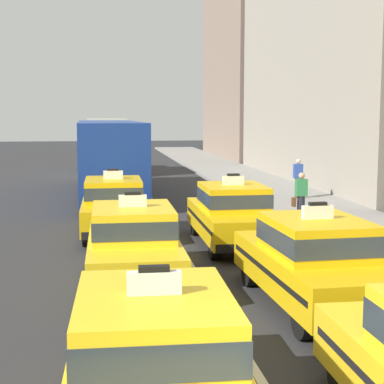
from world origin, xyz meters
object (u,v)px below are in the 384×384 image
at_px(box_truck_left_fifth, 107,144).
at_px(taxi_right_second, 314,260).
at_px(taxi_left_second, 133,244).
at_px(bus_left_fourth, 109,154).
at_px(taxi_left_third, 114,205).
at_px(pedestrian_mid_block, 301,197).
at_px(taxi_left_nearest, 154,363).
at_px(taxi_right_third, 232,213).
at_px(pedestrian_by_storefront, 298,179).

bearing_deg(box_truck_left_fifth, taxi_right_second, -82.79).
bearing_deg(taxi_left_second, bus_left_fourth, 91.12).
bearing_deg(box_truck_left_fifth, taxi_left_third, -90.10).
xyz_separation_m(box_truck_left_fifth, pedestrian_mid_block, (5.91, -18.79, -0.87)).
relative_size(taxi_left_second, taxi_left_third, 1.00).
xyz_separation_m(taxi_left_third, box_truck_left_fifth, (0.03, 19.56, 0.90)).
xyz_separation_m(taxi_left_nearest, bus_left_fourth, (-0.18, 20.32, 0.94)).
bearing_deg(bus_left_fourth, taxi_left_nearest, -89.51).
bearing_deg(bus_left_fourth, taxi_left_second, -88.88).
bearing_deg(taxi_right_third, taxi_left_nearest, -107.02).
distance_m(taxi_left_nearest, pedestrian_by_storefront, 18.89).
relative_size(taxi_left_second, taxi_right_second, 0.99).
xyz_separation_m(taxi_left_nearest, pedestrian_mid_block, (5.78, 12.37, 0.03)).
bearing_deg(pedestrian_mid_block, taxi_right_second, -106.96).
distance_m(taxi_right_third, pedestrian_mid_block, 3.96).
distance_m(bus_left_fourth, taxi_right_second, 16.54).
distance_m(taxi_left_second, pedestrian_mid_block, 8.44).
height_order(taxi_left_third, taxi_right_third, same).
distance_m(taxi_left_third, taxi_right_second, 8.18).
bearing_deg(taxi_left_second, pedestrian_mid_block, 47.77).
distance_m(taxi_left_third, box_truck_left_fifth, 19.58).
bearing_deg(taxi_right_third, taxi_left_second, -129.14).
height_order(box_truck_left_fifth, taxi_right_second, box_truck_left_fifth).
relative_size(bus_left_fourth, box_truck_left_fifth, 1.61).
bearing_deg(taxi_left_third, taxi_left_second, -87.16).
bearing_deg(bus_left_fourth, pedestrian_mid_block, -53.20).
xyz_separation_m(pedestrian_mid_block, pedestrian_by_storefront, (1.58, 5.03, 0.03)).
height_order(taxi_left_third, taxi_right_second, same).
distance_m(taxi_right_second, taxi_right_third, 5.44).
xyz_separation_m(taxi_right_third, pedestrian_mid_block, (2.84, 2.77, 0.03)).
height_order(taxi_right_second, taxi_right_third, same).
bearing_deg(bus_left_fourth, box_truck_left_fifth, 89.79).
distance_m(taxi_left_nearest, bus_left_fourth, 20.34).
bearing_deg(pedestrian_mid_block, taxi_right_third, -135.72).
height_order(bus_left_fourth, pedestrian_mid_block, bus_left_fourth).
bearing_deg(pedestrian_mid_block, taxi_left_second, -132.23).
bearing_deg(taxi_left_third, pedestrian_mid_block, 7.40).
bearing_deg(taxi_left_nearest, taxi_left_third, 90.84).
bearing_deg(taxi_right_second, pedestrian_mid_block, 73.04).
xyz_separation_m(taxi_left_second, box_truck_left_fifth, (-0.24, 25.04, 0.90)).
xyz_separation_m(taxi_left_nearest, taxi_right_second, (3.28, 4.17, 0.00)).
relative_size(taxi_right_third, pedestrian_by_storefront, 2.86).
xyz_separation_m(bus_left_fourth, pedestrian_mid_block, (5.95, -7.96, -0.91)).
relative_size(box_truck_left_fifth, taxi_right_second, 1.52).
distance_m(bus_left_fourth, taxi_right_third, 11.20).
relative_size(taxi_left_second, bus_left_fourth, 0.41).
xyz_separation_m(taxi_right_third, pedestrian_by_storefront, (4.42, 7.80, 0.07)).
xyz_separation_m(bus_left_fourth, pedestrian_by_storefront, (7.54, -2.92, -0.87)).
relative_size(taxi_right_second, pedestrian_mid_block, 3.01).
xyz_separation_m(taxi_left_second, bus_left_fourth, (-0.28, 14.21, 0.94)).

